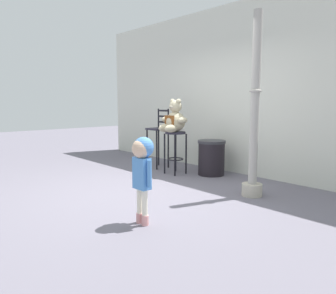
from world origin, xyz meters
TOP-DOWN VIEW (x-y plane):
  - ground_plane at (0.00, 0.00)m, footprint 24.00×24.00m
  - building_wall at (0.00, 2.35)m, footprint 7.81×0.30m
  - bar_stool_with_teddy at (-0.55, 1.28)m, footprint 0.39×0.39m
  - teddy_bear at (-0.55, 1.25)m, footprint 0.58×0.52m
  - child_walking at (1.13, -0.78)m, footprint 0.31×0.25m
  - trash_bin at (-0.02, 1.71)m, footprint 0.52×0.52m
  - lamppost at (1.30, 1.09)m, footprint 0.30×0.30m
  - bar_chair_empty at (-1.23, 1.44)m, footprint 0.37×0.37m

SIDE VIEW (x-z plane):
  - ground_plane at x=0.00m, z-range 0.00..0.00m
  - trash_bin at x=-0.02m, z-range 0.00..0.65m
  - bar_stool_with_teddy at x=-0.55m, z-range 0.17..0.97m
  - bar_chair_empty at x=-1.23m, z-range 0.10..1.32m
  - child_walking at x=1.13m, z-range 0.22..1.21m
  - lamppost at x=1.30m, z-range -0.29..2.32m
  - teddy_bear at x=-0.55m, z-range 0.72..1.34m
  - building_wall at x=0.00m, z-range 0.00..3.18m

